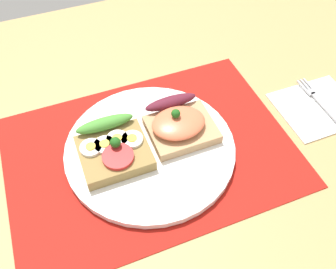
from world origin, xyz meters
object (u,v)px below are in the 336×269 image
(sandwich_salmon, at_px, (179,123))
(plate, at_px, (150,148))
(sandwich_egg_tomato, at_px, (114,150))
(fork, at_px, (321,102))
(napkin, at_px, (318,107))

(sandwich_salmon, bearing_deg, plate, -166.56)
(sandwich_egg_tomato, relative_size, fork, 0.79)
(plate, xyz_separation_m, sandwich_salmon, (0.05, 0.01, 0.02))
(sandwich_egg_tomato, distance_m, napkin, 0.36)
(fork, bearing_deg, plate, 177.42)
(napkin, distance_m, fork, 0.01)
(sandwich_egg_tomato, bearing_deg, sandwich_salmon, 5.13)
(sandwich_salmon, height_order, napkin, sandwich_salmon)
(sandwich_salmon, height_order, fork, sandwich_salmon)
(plate, bearing_deg, sandwich_salmon, 13.44)
(sandwich_egg_tomato, xyz_separation_m, fork, (0.36, -0.02, -0.02))
(napkin, bearing_deg, sandwich_egg_tomato, 176.73)
(napkin, bearing_deg, sandwich_salmon, 173.06)
(sandwich_salmon, bearing_deg, napkin, -6.94)
(sandwich_egg_tomato, bearing_deg, plate, -3.09)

